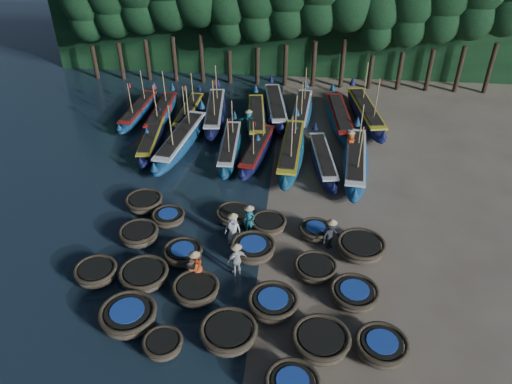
# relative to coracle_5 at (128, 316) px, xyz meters

# --- Properties ---
(ground) EXTENTS (120.00, 120.00, 0.00)m
(ground) POSITION_rel_coracle_5_xyz_m (5.01, 6.07, -0.49)
(ground) COLOR #7D705B
(ground) RESTS_ON ground
(foliage_wall) EXTENTS (40.00, 3.00, 10.00)m
(foliage_wall) POSITION_rel_coracle_5_xyz_m (5.01, 29.57, 4.51)
(foliage_wall) COLOR black
(foliage_wall) RESTS_ON ground
(coracle_5) EXTENTS (2.94, 2.94, 0.84)m
(coracle_5) POSITION_rel_coracle_5_xyz_m (0.00, 0.00, 0.00)
(coracle_5) COLOR brown
(coracle_5) RESTS_ON ground
(coracle_6) EXTENTS (1.67, 1.67, 0.65)m
(coracle_6) POSITION_rel_coracle_5_xyz_m (1.74, -1.17, -0.11)
(coracle_6) COLOR brown
(coracle_6) RESTS_ON ground
(coracle_7) EXTENTS (2.33, 2.33, 0.78)m
(coracle_7) POSITION_rel_coracle_5_xyz_m (4.21, -0.43, -0.04)
(coracle_7) COLOR brown
(coracle_7) RESTS_ON ground
(coracle_8) EXTENTS (2.66, 2.66, 0.83)m
(coracle_8) POSITION_rel_coracle_5_xyz_m (7.84, -0.49, -0.01)
(coracle_8) COLOR brown
(coracle_8) RESTS_ON ground
(coracle_9) EXTENTS (2.51, 2.51, 0.78)m
(coracle_9) POSITION_rel_coracle_5_xyz_m (10.17, -0.51, -0.04)
(coracle_9) COLOR brown
(coracle_9) RESTS_ON ground
(coracle_10) EXTENTS (2.20, 2.20, 0.72)m
(coracle_10) POSITION_rel_coracle_5_xyz_m (-2.27, 2.41, -0.07)
(coracle_10) COLOR brown
(coracle_10) RESTS_ON ground
(coracle_11) EXTENTS (2.31, 2.31, 0.74)m
(coracle_11) POSITION_rel_coracle_5_xyz_m (-0.06, 2.45, -0.06)
(coracle_11) COLOR brown
(coracle_11) RESTS_ON ground
(coracle_12) EXTENTS (2.09, 2.09, 0.75)m
(coracle_12) POSITION_rel_coracle_5_xyz_m (2.45, 1.79, -0.06)
(coracle_12) COLOR brown
(coracle_12) RESTS_ON ground
(coracle_13) EXTENTS (2.25, 2.25, 0.81)m
(coracle_13) POSITION_rel_coracle_5_xyz_m (5.86, 1.27, -0.02)
(coracle_13) COLOR brown
(coracle_13) RESTS_ON ground
(coracle_14) EXTENTS (2.61, 2.61, 0.70)m
(coracle_14) POSITION_rel_coracle_5_xyz_m (9.31, 2.22, -0.08)
(coracle_14) COLOR brown
(coracle_14) RESTS_ON ground
(coracle_15) EXTENTS (2.00, 2.00, 0.77)m
(coracle_15) POSITION_rel_coracle_5_xyz_m (-1.11, 5.21, -0.05)
(coracle_15) COLOR brown
(coracle_15) RESTS_ON ground
(coracle_16) EXTENTS (1.92, 1.92, 0.68)m
(coracle_16) POSITION_rel_coracle_5_xyz_m (1.36, 4.12, -0.09)
(coracle_16) COLOR brown
(coracle_16) RESTS_ON ground
(coracle_17) EXTENTS (2.20, 2.20, 0.80)m
(coracle_17) POSITION_rel_coracle_5_xyz_m (4.66, 4.68, -0.03)
(coracle_17) COLOR brown
(coracle_17) RESTS_ON ground
(coracle_18) EXTENTS (2.44, 2.44, 0.66)m
(coracle_18) POSITION_rel_coracle_5_xyz_m (7.64, 3.70, -0.11)
(coracle_18) COLOR brown
(coracle_18) RESTS_ON ground
(coracle_19) EXTENTS (2.57, 2.57, 0.79)m
(coracle_19) POSITION_rel_coracle_5_xyz_m (9.81, 5.30, -0.04)
(coracle_19) COLOR brown
(coracle_19) RESTS_ON ground
(coracle_20) EXTENTS (2.17, 2.17, 0.72)m
(coracle_20) POSITION_rel_coracle_5_xyz_m (-1.64, 7.97, -0.07)
(coracle_20) COLOR brown
(coracle_20) RESTS_ON ground
(coracle_21) EXTENTS (1.76, 1.76, 0.64)m
(coracle_21) POSITION_rel_coracle_5_xyz_m (-0.01, 6.82, -0.11)
(coracle_21) COLOR brown
(coracle_21) RESTS_ON ground
(coracle_22) EXTENTS (2.34, 2.34, 0.66)m
(coracle_22) POSITION_rel_coracle_5_xyz_m (3.37, 7.35, -0.11)
(coracle_22) COLOR brown
(coracle_22) RESTS_ON ground
(coracle_23) EXTENTS (1.86, 1.86, 0.71)m
(coracle_23) POSITION_rel_coracle_5_xyz_m (5.24, 6.71, -0.08)
(coracle_23) COLOR brown
(coracle_23) RESTS_ON ground
(coracle_24) EXTENTS (2.04, 2.04, 0.65)m
(coracle_24) POSITION_rel_coracle_5_xyz_m (7.63, 6.46, -0.11)
(coracle_24) COLOR brown
(coracle_24) RESTS_ON ground
(long_boat_2) EXTENTS (1.88, 7.26, 1.28)m
(long_boat_2) POSITION_rel_coracle_5_xyz_m (-3.11, 14.83, 0.00)
(long_boat_2) COLOR #0E0F36
(long_boat_2) RESTS_ON ground
(long_boat_3) EXTENTS (2.79, 9.05, 3.88)m
(long_boat_3) POSITION_rel_coracle_5_xyz_m (-1.09, 14.69, 0.13)
(long_boat_3) COLOR navy
(long_boat_3) RESTS_ON ground
(long_boat_4) EXTENTS (1.66, 7.68, 3.27)m
(long_boat_4) POSITION_rel_coracle_5_xyz_m (2.17, 14.25, 0.03)
(long_boat_4) COLOR navy
(long_boat_4) RESTS_ON ground
(long_boat_5) EXTENTS (2.43, 7.42, 3.19)m
(long_boat_5) POSITION_rel_coracle_5_xyz_m (3.97, 14.13, 0.02)
(long_boat_5) COLOR #0E0F36
(long_boat_5) RESTS_ON ground
(long_boat_6) EXTENTS (2.02, 9.03, 3.84)m
(long_boat_6) POSITION_rel_coracle_5_xyz_m (6.11, 14.02, 0.12)
(long_boat_6) COLOR navy
(long_boat_6) RESTS_ON ground
(long_boat_7) EXTENTS (2.36, 7.52, 1.34)m
(long_boat_7) POSITION_rel_coracle_5_xyz_m (8.10, 13.26, 0.02)
(long_boat_7) COLOR #0E0F36
(long_boat_7) RESTS_ON ground
(long_boat_8) EXTENTS (2.28, 8.92, 3.80)m
(long_boat_8) POSITION_rel_coracle_5_xyz_m (10.06, 13.15, 0.12)
(long_boat_8) COLOR navy
(long_boat_8) RESTS_ON ground
(long_boat_9) EXTENTS (1.80, 7.45, 3.17)m
(long_boat_9) POSITION_rel_coracle_5_xyz_m (-5.22, 19.01, 0.02)
(long_boat_9) COLOR navy
(long_boat_9) RESTS_ON ground
(long_boat_10) EXTENTS (1.40, 7.77, 3.30)m
(long_boat_10) POSITION_rel_coracle_5_xyz_m (-3.44, 18.66, 0.04)
(long_boat_10) COLOR navy
(long_boat_10) RESTS_ON ground
(long_boat_11) EXTENTS (1.57, 7.32, 3.11)m
(long_boat_11) POSITION_rel_coracle_5_xyz_m (-1.49, 19.03, 0.01)
(long_boat_11) COLOR #0E0F36
(long_boat_11) RESTS_ON ground
(long_boat_12) EXTENTS (2.33, 8.59, 3.66)m
(long_boat_12) POSITION_rel_coracle_5_xyz_m (0.39, 19.08, 0.09)
(long_boat_12) COLOR #0E0F36
(long_boat_12) RESTS_ON ground
(long_boat_13) EXTENTS (2.36, 8.22, 1.46)m
(long_boat_13) POSITION_rel_coracle_5_xyz_m (3.48, 18.55, 0.07)
(long_boat_13) COLOR navy
(long_boat_13) RESTS_ON ground
(long_boat_14) EXTENTS (2.82, 8.59, 1.53)m
(long_boat_14) POSITION_rel_coracle_5_xyz_m (4.71, 20.44, 0.10)
(long_boat_14) COLOR #0E0F36
(long_boat_14) RESTS_ON ground
(long_boat_15) EXTENTS (1.98, 8.10, 3.45)m
(long_boat_15) POSITION_rel_coracle_5_xyz_m (6.63, 19.89, 0.06)
(long_boat_15) COLOR navy
(long_boat_15) RESTS_ON ground
(long_boat_16) EXTENTS (2.37, 8.59, 1.52)m
(long_boat_16) POSITION_rel_coracle_5_xyz_m (9.33, 19.13, 0.09)
(long_boat_16) COLOR navy
(long_boat_16) RESTS_ON ground
(long_boat_17) EXTENTS (3.08, 9.04, 3.89)m
(long_boat_17) POSITION_rel_coracle_5_xyz_m (11.22, 20.05, 0.13)
(long_boat_17) COLOR #0E0F36
(long_boat_17) RESTS_ON ground
(fisherman_0) EXTENTS (0.91, 0.68, 1.89)m
(fisherman_0) POSITION_rel_coracle_5_xyz_m (3.58, 5.63, 0.42)
(fisherman_0) COLOR beige
(fisherman_0) RESTS_ON ground
(fisherman_1) EXTENTS (0.71, 0.57, 1.92)m
(fisherman_1) POSITION_rel_coracle_5_xyz_m (4.30, 6.30, 0.47)
(fisherman_1) COLOR #196069
(fisherman_1) RESTS_ON ground
(fisherman_2) EXTENTS (1.01, 1.03, 1.87)m
(fisherman_2) POSITION_rel_coracle_5_xyz_m (2.28, 2.74, 0.40)
(fisherman_2) COLOR #CC491B
(fisherman_2) RESTS_ON ground
(fisherman_3) EXTENTS (1.18, 1.18, 1.84)m
(fisherman_3) POSITION_rel_coracle_5_xyz_m (8.35, 5.66, 0.37)
(fisherman_3) COLOR black
(fisherman_3) RESTS_ON ground
(fisherman_4) EXTENTS (1.05, 0.90, 1.88)m
(fisherman_4) POSITION_rel_coracle_5_xyz_m (4.04, 3.40, 0.42)
(fisherman_4) COLOR beige
(fisherman_4) RESTS_ON ground
(fisherman_5) EXTENTS (1.54, 0.96, 1.78)m
(fisherman_5) POSITION_rel_coracle_5_xyz_m (3.04, 17.48, 0.34)
(fisherman_5) COLOR #196069
(fisherman_5) RESTS_ON ground
(fisherman_6) EXTENTS (0.80, 1.00, 1.98)m
(fisherman_6) POSITION_rel_coracle_5_xyz_m (9.78, 14.70, 0.46)
(fisherman_6) COLOR #CC491B
(fisherman_6) RESTS_ON ground
(tree_0) EXTENTS (3.68, 3.68, 8.68)m
(tree_0) POSITION_rel_coracle_5_xyz_m (-10.99, 26.07, 5.48)
(tree_0) COLOR black
(tree_0) RESTS_ON ground
(tree_5) EXTENTS (3.68, 3.68, 8.68)m
(tree_5) POSITION_rel_coracle_5_xyz_m (0.51, 26.07, 5.48)
(tree_5) COLOR black
(tree_5) RESTS_ON ground
(tree_6) EXTENTS (4.09, 4.09, 9.65)m
(tree_6) POSITION_rel_coracle_5_xyz_m (2.81, 26.07, 6.16)
(tree_6) COLOR black
(tree_6) RESTS_ON ground
(tree_10) EXTENTS (3.68, 3.68, 8.68)m
(tree_10) POSITION_rel_coracle_5_xyz_m (12.01, 26.07, 5.48)
(tree_10) COLOR black
(tree_10) RESTS_ON ground
(tree_11) EXTENTS (4.09, 4.09, 9.65)m
(tree_11) POSITION_rel_coracle_5_xyz_m (14.31, 26.07, 6.16)
(tree_11) COLOR black
(tree_11) RESTS_ON ground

